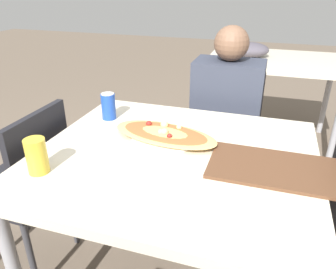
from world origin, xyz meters
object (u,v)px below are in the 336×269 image
at_px(person_seated, 226,112).
at_px(drink_glass, 37,156).
at_px(pizza_main, 165,135).
at_px(dining_table, 175,170).
at_px(soda_can, 108,106).
at_px(chair_side_left, 26,182).
at_px(chair_far_seated, 226,133).

relative_size(person_seated, drink_glass, 9.15).
bearing_deg(pizza_main, dining_table, -53.77).
bearing_deg(soda_can, chair_side_left, -141.10).
relative_size(person_seated, soda_can, 9.17).
height_order(chair_far_seated, chair_side_left, same).
bearing_deg(pizza_main, chair_side_left, -168.22).
relative_size(chair_side_left, person_seated, 0.75).
bearing_deg(pizza_main, person_seated, 73.84).
relative_size(chair_far_seated, pizza_main, 1.76).
distance_m(person_seated, drink_glass, 1.09).
bearing_deg(chair_far_seated, drink_glass, 64.83).
relative_size(chair_side_left, drink_glass, 6.83).
distance_m(dining_table, soda_can, 0.48).
distance_m(person_seated, pizza_main, 0.62).
distance_m(dining_table, drink_glass, 0.51).
bearing_deg(person_seated, chair_far_seated, -90.00).
bearing_deg(drink_glass, soda_can, 88.58).
xyz_separation_m(dining_table, chair_far_seated, (0.09, 0.80, -0.18)).
bearing_deg(person_seated, chair_side_left, 41.42).
distance_m(dining_table, chair_far_seated, 0.83).
distance_m(chair_side_left, person_seated, 1.10).
relative_size(soda_can, drink_glass, 1.00).
bearing_deg(soda_can, pizza_main, -21.78).
height_order(person_seated, drink_glass, person_seated).
bearing_deg(pizza_main, chair_far_seated, 76.30).
height_order(dining_table, chair_far_seated, chair_far_seated).
relative_size(pizza_main, drink_glass, 3.88).
bearing_deg(person_seated, pizza_main, 73.84).
xyz_separation_m(chair_side_left, pizza_main, (0.65, 0.13, 0.28)).
xyz_separation_m(person_seated, pizza_main, (-0.17, -0.59, 0.10)).
distance_m(dining_table, pizza_main, 0.16).
height_order(chair_far_seated, pizza_main, chair_far_seated).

